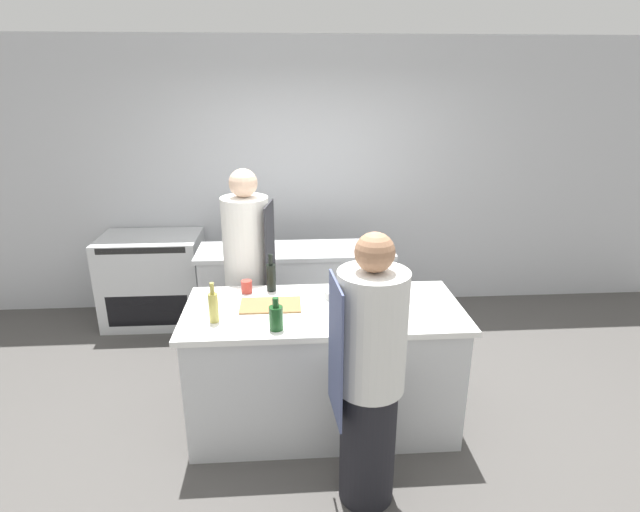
{
  "coord_description": "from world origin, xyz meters",
  "views": [
    {
      "loc": [
        -0.23,
        -3.08,
        2.38
      ],
      "look_at": [
        0.0,
        0.35,
        1.16
      ],
      "focal_mm": 28.0,
      "sensor_mm": 36.0,
      "label": 1
    }
  ],
  "objects_px": {
    "bottle_cooking_oil": "(271,276)",
    "bowl_prep_small": "(379,295)",
    "bottle_olive_oil": "(370,314)",
    "bottle_wine": "(276,317)",
    "bowl_mixing_large": "(338,294)",
    "cup": "(247,287)",
    "bottle_vinegar": "(213,306)",
    "chef_at_prep_near": "(369,377)",
    "chef_at_stove": "(248,276)",
    "stockpot": "(260,237)",
    "oven_range": "(154,279)"
  },
  "relations": [
    {
      "from": "bottle_vinegar",
      "to": "bottle_wine",
      "type": "relative_size",
      "value": 1.26
    },
    {
      "from": "bottle_vinegar",
      "to": "bottle_cooking_oil",
      "type": "xyz_separation_m",
      "value": [
        0.35,
        0.48,
        0.01
      ]
    },
    {
      "from": "bottle_vinegar",
      "to": "bowl_prep_small",
      "type": "xyz_separation_m",
      "value": [
        1.12,
        0.27,
        -0.07
      ]
    },
    {
      "from": "bowl_mixing_large",
      "to": "oven_range",
      "type": "bearing_deg",
      "value": 137.39
    },
    {
      "from": "oven_range",
      "to": "bowl_mixing_large",
      "type": "relative_size",
      "value": 4.83
    },
    {
      "from": "stockpot",
      "to": "chef_at_stove",
      "type": "bearing_deg",
      "value": -96.67
    },
    {
      "from": "chef_at_stove",
      "to": "bottle_vinegar",
      "type": "bearing_deg",
      "value": -0.69
    },
    {
      "from": "chef_at_stove",
      "to": "bottle_wine",
      "type": "distance_m",
      "value": 1.05
    },
    {
      "from": "chef_at_stove",
      "to": "cup",
      "type": "xyz_separation_m",
      "value": [
        0.02,
        -0.42,
        0.09
      ]
    },
    {
      "from": "bowl_mixing_large",
      "to": "cup",
      "type": "distance_m",
      "value": 0.67
    },
    {
      "from": "bottle_vinegar",
      "to": "bottle_olive_oil",
      "type": "bearing_deg",
      "value": -10.42
    },
    {
      "from": "chef_at_prep_near",
      "to": "bottle_wine",
      "type": "relative_size",
      "value": 7.81
    },
    {
      "from": "bottle_olive_oil",
      "to": "bottle_wine",
      "type": "bearing_deg",
      "value": 175.3
    },
    {
      "from": "bottle_cooking_oil",
      "to": "cup",
      "type": "relative_size",
      "value": 3.06
    },
    {
      "from": "bottle_vinegar",
      "to": "stockpot",
      "type": "height_order",
      "value": "bottle_vinegar"
    },
    {
      "from": "bottle_wine",
      "to": "stockpot",
      "type": "distance_m",
      "value": 1.62
    },
    {
      "from": "bowl_mixing_large",
      "to": "stockpot",
      "type": "relative_size",
      "value": 0.87
    },
    {
      "from": "bottle_olive_oil",
      "to": "bowl_prep_small",
      "type": "relative_size",
      "value": 1.37
    },
    {
      "from": "bowl_prep_small",
      "to": "bottle_vinegar",
      "type": "bearing_deg",
      "value": -166.52
    },
    {
      "from": "oven_range",
      "to": "bottle_cooking_oil",
      "type": "relative_size",
      "value": 3.48
    },
    {
      "from": "bottle_cooking_oil",
      "to": "chef_at_stove",
      "type": "bearing_deg",
      "value": 116.59
    },
    {
      "from": "oven_range",
      "to": "bottle_cooking_oil",
      "type": "height_order",
      "value": "bottle_cooking_oil"
    },
    {
      "from": "oven_range",
      "to": "bowl_mixing_large",
      "type": "height_order",
      "value": "bowl_mixing_large"
    },
    {
      "from": "bowl_mixing_large",
      "to": "stockpot",
      "type": "distance_m",
      "value": 1.31
    },
    {
      "from": "chef_at_prep_near",
      "to": "bottle_vinegar",
      "type": "bearing_deg",
      "value": 53.43
    },
    {
      "from": "oven_range",
      "to": "bottle_wine",
      "type": "xyz_separation_m",
      "value": [
        1.3,
        -2.04,
        0.54
      ]
    },
    {
      "from": "chef_at_prep_near",
      "to": "bowl_prep_small",
      "type": "height_order",
      "value": "chef_at_prep_near"
    },
    {
      "from": "bowl_mixing_large",
      "to": "cup",
      "type": "relative_size",
      "value": 2.21
    },
    {
      "from": "stockpot",
      "to": "oven_range",
      "type": "bearing_deg",
      "value": 158.75
    },
    {
      "from": "bottle_cooking_oil",
      "to": "bowl_mixing_large",
      "type": "distance_m",
      "value": 0.51
    },
    {
      "from": "bottle_vinegar",
      "to": "stockpot",
      "type": "bearing_deg",
      "value": 81.35
    },
    {
      "from": "chef_at_prep_near",
      "to": "stockpot",
      "type": "bearing_deg",
      "value": 13.76
    },
    {
      "from": "bowl_prep_small",
      "to": "cup",
      "type": "height_order",
      "value": "cup"
    },
    {
      "from": "bottle_vinegar",
      "to": "bottle_cooking_oil",
      "type": "distance_m",
      "value": 0.59
    },
    {
      "from": "chef_at_stove",
      "to": "bottle_wine",
      "type": "bearing_deg",
      "value": 22.9
    },
    {
      "from": "bottle_cooking_oil",
      "to": "bottle_vinegar",
      "type": "bearing_deg",
      "value": -126.5
    },
    {
      "from": "chef_at_prep_near",
      "to": "bottle_vinegar",
      "type": "height_order",
      "value": "chef_at_prep_near"
    },
    {
      "from": "stockpot",
      "to": "bottle_vinegar",
      "type": "bearing_deg",
      "value": -98.65
    },
    {
      "from": "bowl_prep_small",
      "to": "stockpot",
      "type": "xyz_separation_m",
      "value": [
        -0.89,
        1.21,
        0.07
      ]
    },
    {
      "from": "bottle_vinegar",
      "to": "oven_range",
      "type": "bearing_deg",
      "value": 115.17
    },
    {
      "from": "bowl_mixing_large",
      "to": "cup",
      "type": "height_order",
      "value": "cup"
    },
    {
      "from": "chef_at_prep_near",
      "to": "bottle_cooking_oil",
      "type": "relative_size",
      "value": 5.91
    },
    {
      "from": "chef_at_prep_near",
      "to": "bottle_wine",
      "type": "height_order",
      "value": "chef_at_prep_near"
    },
    {
      "from": "bottle_vinegar",
      "to": "bowl_prep_small",
      "type": "relative_size",
      "value": 1.33
    },
    {
      "from": "chef_at_prep_near",
      "to": "bowl_prep_small",
      "type": "bearing_deg",
      "value": -18.62
    },
    {
      "from": "bottle_olive_oil",
      "to": "stockpot",
      "type": "bearing_deg",
      "value": 114.41
    },
    {
      "from": "chef_at_prep_near",
      "to": "bottle_wine",
      "type": "distance_m",
      "value": 0.7
    },
    {
      "from": "bottle_cooking_oil",
      "to": "bowl_prep_small",
      "type": "distance_m",
      "value": 0.8
    },
    {
      "from": "chef_at_prep_near",
      "to": "bottle_cooking_oil",
      "type": "distance_m",
      "value": 1.2
    },
    {
      "from": "oven_range",
      "to": "chef_at_stove",
      "type": "relative_size",
      "value": 0.56
    }
  ]
}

